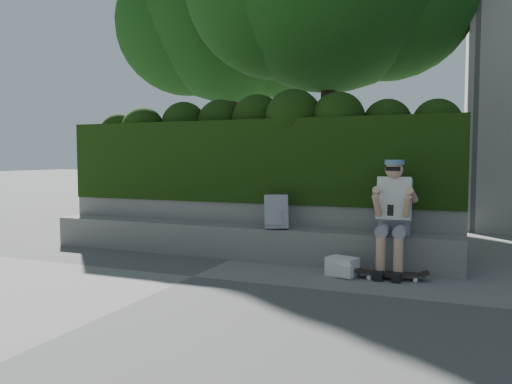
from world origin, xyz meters
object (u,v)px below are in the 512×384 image
at_px(person, 393,212).
at_px(skateboard, 392,274).
at_px(backpack_ground, 342,266).
at_px(backpack_plaid, 276,212).

height_order(person, skateboard, person).
relative_size(person, backpack_ground, 4.03).
xyz_separation_m(person, backpack_ground, (-0.54, -0.36, -0.64)).
xyz_separation_m(person, skateboard, (0.03, -0.32, -0.69)).
bearing_deg(backpack_ground, skateboard, 22.04).
bearing_deg(skateboard, person, 87.04).
height_order(person, backpack_ground, person).
height_order(backpack_plaid, backpack_ground, backpack_plaid).
bearing_deg(backpack_plaid, skateboard, -39.77).
height_order(skateboard, backpack_ground, backpack_ground).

